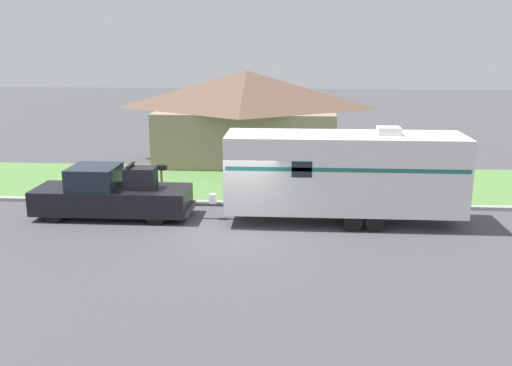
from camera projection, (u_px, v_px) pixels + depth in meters
name	position (u px, v px, depth m)	size (l,w,h in m)	color
ground_plane	(239.00, 236.00, 19.41)	(120.00, 120.00, 0.00)	#47474C
curb_strip	(248.00, 203.00, 23.02)	(80.00, 0.30, 0.14)	#999993
lawn_strip	(255.00, 183.00, 26.56)	(80.00, 7.00, 0.03)	#568442
house_across_street	(247.00, 114.00, 31.05)	(10.11, 6.50, 4.89)	gray
pickup_truck	(111.00, 195.00, 21.35)	(5.88, 1.98, 2.04)	black
travel_trailer	(344.00, 172.00, 20.53)	(9.67, 2.43, 3.52)	black
mailbox	(161.00, 172.00, 23.98)	(0.48, 0.20, 1.39)	brown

